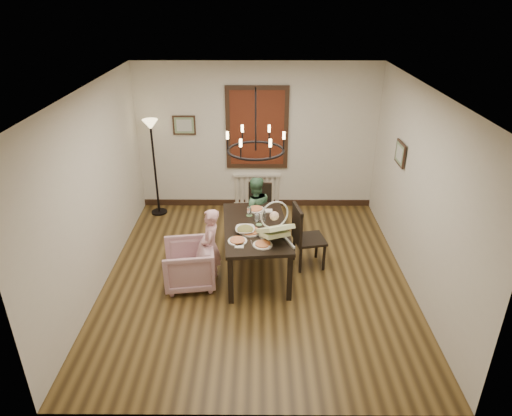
{
  "coord_description": "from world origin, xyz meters",
  "views": [
    {
      "loc": [
        0.03,
        -5.78,
        3.96
      ],
      "look_at": [
        -0.01,
        0.2,
        1.05
      ],
      "focal_mm": 32.0,
      "sensor_mm": 36.0,
      "label": 1
    }
  ],
  "objects_px": {
    "armchair": "(189,265)",
    "elderly_woman": "(211,253)",
    "chair_far": "(259,211)",
    "seated_man": "(255,216)",
    "chair_right": "(310,236)",
    "baby_bouncer": "(274,227)",
    "floor_lamp": "(155,169)",
    "drinking_glass": "(257,218)",
    "dining_table": "(256,231)"
  },
  "relations": [
    {
      "from": "armchair",
      "to": "baby_bouncer",
      "type": "height_order",
      "value": "baby_bouncer"
    },
    {
      "from": "chair_far",
      "to": "baby_bouncer",
      "type": "distance_m",
      "value": 1.64
    },
    {
      "from": "chair_far",
      "to": "armchair",
      "type": "height_order",
      "value": "chair_far"
    },
    {
      "from": "chair_far",
      "to": "seated_man",
      "type": "distance_m",
      "value": 0.27
    },
    {
      "from": "elderly_woman",
      "to": "chair_right",
      "type": "bearing_deg",
      "value": 106.54
    },
    {
      "from": "dining_table",
      "to": "seated_man",
      "type": "bearing_deg",
      "value": 86.24
    },
    {
      "from": "elderly_woman",
      "to": "drinking_glass",
      "type": "relative_size",
      "value": 7.65
    },
    {
      "from": "chair_far",
      "to": "drinking_glass",
      "type": "bearing_deg",
      "value": -86.81
    },
    {
      "from": "elderly_woman",
      "to": "baby_bouncer",
      "type": "bearing_deg",
      "value": 82.28
    },
    {
      "from": "elderly_woman",
      "to": "baby_bouncer",
      "type": "relative_size",
      "value": 1.61
    },
    {
      "from": "floor_lamp",
      "to": "baby_bouncer",
      "type": "bearing_deg",
      "value": -48.0
    },
    {
      "from": "chair_right",
      "to": "armchair",
      "type": "bearing_deg",
      "value": 95.03
    },
    {
      "from": "dining_table",
      "to": "chair_far",
      "type": "bearing_deg",
      "value": 82.3
    },
    {
      "from": "armchair",
      "to": "elderly_woman",
      "type": "distance_m",
      "value": 0.37
    },
    {
      "from": "elderly_woman",
      "to": "seated_man",
      "type": "xyz_separation_m",
      "value": [
        0.63,
        1.16,
        0.01
      ]
    },
    {
      "from": "elderly_woman",
      "to": "armchair",
      "type": "bearing_deg",
      "value": -75.65
    },
    {
      "from": "chair_far",
      "to": "floor_lamp",
      "type": "relative_size",
      "value": 0.51
    },
    {
      "from": "dining_table",
      "to": "armchair",
      "type": "height_order",
      "value": "dining_table"
    },
    {
      "from": "baby_bouncer",
      "to": "floor_lamp",
      "type": "bearing_deg",
      "value": 110.66
    },
    {
      "from": "drinking_glass",
      "to": "elderly_woman",
      "type": "bearing_deg",
      "value": -147.24
    },
    {
      "from": "chair_far",
      "to": "seated_man",
      "type": "xyz_separation_m",
      "value": [
        -0.07,
        -0.26,
        0.03
      ]
    },
    {
      "from": "elderly_woman",
      "to": "chair_far",
      "type": "bearing_deg",
      "value": 153.8
    },
    {
      "from": "armchair",
      "to": "baby_bouncer",
      "type": "distance_m",
      "value": 1.39
    },
    {
      "from": "chair_right",
      "to": "drinking_glass",
      "type": "xyz_separation_m",
      "value": [
        -0.81,
        -0.01,
        0.32
      ]
    },
    {
      "from": "armchair",
      "to": "seated_man",
      "type": "height_order",
      "value": "seated_man"
    },
    {
      "from": "dining_table",
      "to": "floor_lamp",
      "type": "relative_size",
      "value": 0.96
    },
    {
      "from": "dining_table",
      "to": "armchair",
      "type": "distance_m",
      "value": 1.09
    },
    {
      "from": "armchair",
      "to": "floor_lamp",
      "type": "relative_size",
      "value": 0.4
    },
    {
      "from": "armchair",
      "to": "elderly_woman",
      "type": "xyz_separation_m",
      "value": [
        0.32,
        0.08,
        0.15
      ]
    },
    {
      "from": "seated_man",
      "to": "baby_bouncer",
      "type": "bearing_deg",
      "value": 90.57
    },
    {
      "from": "baby_bouncer",
      "to": "dining_table",
      "type": "bearing_deg",
      "value": 102.36
    },
    {
      "from": "drinking_glass",
      "to": "chair_right",
      "type": "bearing_deg",
      "value": 0.9
    },
    {
      "from": "chair_right",
      "to": "baby_bouncer",
      "type": "bearing_deg",
      "value": 123.65
    },
    {
      "from": "dining_table",
      "to": "chair_right",
      "type": "height_order",
      "value": "chair_right"
    },
    {
      "from": "chair_right",
      "to": "armchair",
      "type": "height_order",
      "value": "chair_right"
    },
    {
      "from": "elderly_woman",
      "to": "drinking_glass",
      "type": "distance_m",
      "value": 0.86
    },
    {
      "from": "chair_far",
      "to": "chair_right",
      "type": "bearing_deg",
      "value": -46.44
    },
    {
      "from": "seated_man",
      "to": "chair_right",
      "type": "bearing_deg",
      "value": 127.7
    },
    {
      "from": "dining_table",
      "to": "chair_right",
      "type": "xyz_separation_m",
      "value": [
        0.83,
        0.17,
        -0.17
      ]
    },
    {
      "from": "chair_right",
      "to": "baby_bouncer",
      "type": "height_order",
      "value": "baby_bouncer"
    },
    {
      "from": "chair_right",
      "to": "floor_lamp",
      "type": "xyz_separation_m",
      "value": [
        -2.72,
        1.83,
        0.38
      ]
    },
    {
      "from": "seated_man",
      "to": "floor_lamp",
      "type": "xyz_separation_m",
      "value": [
        -1.87,
        1.1,
        0.41
      ]
    },
    {
      "from": "drinking_glass",
      "to": "baby_bouncer",
      "type": "bearing_deg",
      "value": -65.73
    },
    {
      "from": "baby_bouncer",
      "to": "floor_lamp",
      "type": "distance_m",
      "value": 3.22
    },
    {
      "from": "elderly_woman",
      "to": "floor_lamp",
      "type": "height_order",
      "value": "floor_lamp"
    },
    {
      "from": "chair_far",
      "to": "floor_lamp",
      "type": "bearing_deg",
      "value": 161.88
    },
    {
      "from": "chair_right",
      "to": "armchair",
      "type": "xyz_separation_m",
      "value": [
        -1.8,
        -0.52,
        -0.19
      ]
    },
    {
      "from": "chair_right",
      "to": "seated_man",
      "type": "xyz_separation_m",
      "value": [
        -0.85,
        0.72,
        -0.03
      ]
    },
    {
      "from": "armchair",
      "to": "elderly_woman",
      "type": "height_order",
      "value": "elderly_woman"
    },
    {
      "from": "chair_right",
      "to": "chair_far",
      "type": "bearing_deg",
      "value": 27.06
    }
  ]
}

